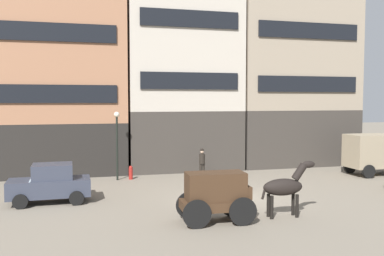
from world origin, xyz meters
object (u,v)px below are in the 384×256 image
(delivery_truck_near, at_px, (377,153))
(sedan_light, at_px, (50,183))
(cargo_wagon, at_px, (217,193))
(pedestrian_officer, at_px, (202,162))
(fire_hydrant_curbside, at_px, (131,172))
(draft_horse, at_px, (285,186))
(streetlamp_curbside, at_px, (117,136))

(delivery_truck_near, bearing_deg, sedan_light, -172.64)
(cargo_wagon, distance_m, pedestrian_officer, 9.77)
(sedan_light, xyz_separation_m, fire_hydrant_curbside, (4.31, 4.97, -0.49))
(draft_horse, bearing_deg, streetlamp_curbside, 121.26)
(cargo_wagon, xyz_separation_m, draft_horse, (2.95, -0.00, 0.12))
(draft_horse, relative_size, sedan_light, 0.63)
(draft_horse, xyz_separation_m, fire_hydrant_curbside, (-5.20, 9.95, -0.84))
(sedan_light, height_order, pedestrian_officer, sedan_light)
(draft_horse, distance_m, delivery_truck_near, 12.82)
(pedestrian_officer, bearing_deg, streetlamp_curbside, 175.99)
(draft_horse, relative_size, streetlamp_curbside, 0.57)
(streetlamp_curbside, bearing_deg, pedestrian_officer, -4.01)
(cargo_wagon, xyz_separation_m, sedan_light, (-6.56, 4.97, -0.23))
(delivery_truck_near, xyz_separation_m, fire_hydrant_curbside, (-15.56, 2.41, -1.00))
(pedestrian_officer, xyz_separation_m, streetlamp_curbside, (-5.19, 0.36, 1.69))
(pedestrian_officer, bearing_deg, draft_horse, -85.12)
(cargo_wagon, height_order, fire_hydrant_curbside, cargo_wagon)
(sedan_light, xyz_separation_m, pedestrian_officer, (8.70, 4.56, 0.07))
(draft_horse, distance_m, fire_hydrant_curbside, 11.26)
(draft_horse, distance_m, sedan_light, 10.74)
(cargo_wagon, height_order, pedestrian_officer, cargo_wagon)
(fire_hydrant_curbside, bearing_deg, sedan_light, -130.93)
(sedan_light, height_order, streetlamp_curbside, streetlamp_curbside)
(delivery_truck_near, bearing_deg, fire_hydrant_curbside, 171.21)
(sedan_light, bearing_deg, streetlamp_curbside, 54.55)
(sedan_light, bearing_deg, fire_hydrant_curbside, 49.07)
(delivery_truck_near, xyz_separation_m, sedan_light, (-19.87, -2.57, -0.51))
(cargo_wagon, distance_m, delivery_truck_near, 15.30)
(delivery_truck_near, bearing_deg, pedestrian_officer, 169.89)
(sedan_light, xyz_separation_m, streetlamp_curbside, (3.51, 4.92, 1.76))
(cargo_wagon, relative_size, draft_horse, 1.26)
(fire_hydrant_curbside, bearing_deg, cargo_wagon, -77.24)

